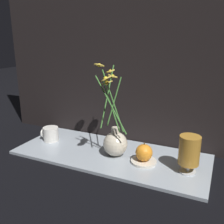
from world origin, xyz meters
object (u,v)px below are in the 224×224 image
orange_fruit (144,153)px  yellow_mug (50,134)px  vase_with_flowers (115,140)px  tea_glass (189,151)px

orange_fruit → yellow_mug: bearing=176.5°
vase_with_flowers → orange_fruit: vase_with_flowers is taller
tea_glass → yellow_mug: bearing=177.0°
tea_glass → orange_fruit: size_ratio=1.89×
yellow_mug → vase_with_flowers: bearing=-3.0°
vase_with_flowers → tea_glass: 0.29m
tea_glass → orange_fruit: 0.17m
orange_fruit → vase_with_flowers: bearing=174.9°
yellow_mug → orange_fruit: orange_fruit is taller
yellow_mug → orange_fruit: 0.47m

